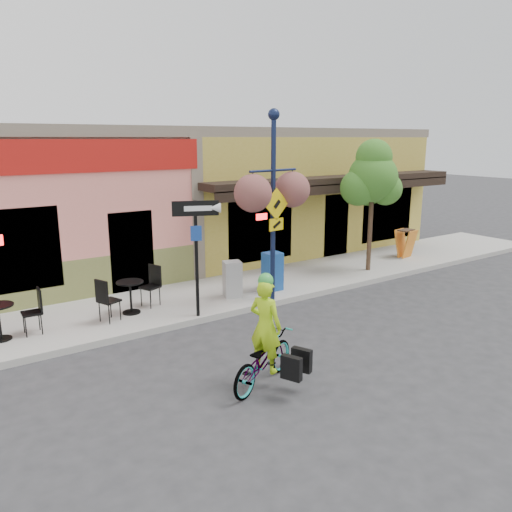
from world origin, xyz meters
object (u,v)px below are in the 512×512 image
(newspaper_box_grey, at_px, (232,279))
(street_tree, at_px, (371,205))
(lamp_post, at_px, (273,208))
(one_way_sign, at_px, (197,260))
(bicycle, at_px, (263,359))
(newspaper_box_blue, at_px, (272,271))
(cyclist_rider, at_px, (265,340))
(building, at_px, (169,193))

(newspaper_box_grey, distance_m, street_tree, 5.17)
(lamp_post, relative_size, one_way_sign, 1.76)
(bicycle, height_order, newspaper_box_blue, newspaper_box_blue)
(newspaper_box_grey, bearing_deg, cyclist_rider, -98.25)
(one_way_sign, bearing_deg, cyclist_rider, -75.59)
(newspaper_box_grey, height_order, street_tree, street_tree)
(bicycle, xyz_separation_m, lamp_post, (2.65, 3.34, 2.04))
(cyclist_rider, distance_m, one_way_sign, 3.43)
(building, relative_size, one_way_sign, 6.78)
(cyclist_rider, bearing_deg, newspaper_box_blue, -61.06)
(newspaper_box_grey, xyz_separation_m, street_tree, (4.93, -0.10, 1.56))
(newspaper_box_blue, bearing_deg, street_tree, 1.90)
(bicycle, bearing_deg, cyclist_rider, -113.44)
(lamp_post, height_order, street_tree, lamp_post)
(one_way_sign, distance_m, newspaper_box_grey, 1.85)
(building, bearing_deg, one_way_sign, -110.11)
(cyclist_rider, xyz_separation_m, street_tree, (6.82, 4.02, 1.36))
(one_way_sign, height_order, newspaper_box_grey, one_way_sign)
(lamp_post, xyz_separation_m, street_tree, (4.22, 0.68, -0.33))
(newspaper_box_blue, bearing_deg, newspaper_box_grey, 176.35)
(street_tree, bearing_deg, bicycle, -149.68)
(one_way_sign, bearing_deg, newspaper_box_blue, 36.48)
(newspaper_box_blue, distance_m, street_tree, 4.03)
(one_way_sign, xyz_separation_m, newspaper_box_blue, (2.63, 0.67, -0.82))
(lamp_post, distance_m, street_tree, 4.28)
(bicycle, bearing_deg, building, -39.93)
(building, distance_m, one_way_sign, 7.33)
(bicycle, relative_size, lamp_post, 0.38)
(newspaper_box_blue, distance_m, newspaper_box_grey, 1.21)
(bicycle, bearing_deg, newspaper_box_grey, -48.60)
(building, xyz_separation_m, bicycle, (-3.02, -10.19, -1.78))
(newspaper_box_grey, bearing_deg, street_tree, 15.16)
(newspaper_box_blue, bearing_deg, building, 92.84)
(building, bearing_deg, bicycle, -106.49)
(cyclist_rider, height_order, lamp_post, lamp_post)
(newspaper_box_grey, bearing_deg, one_way_sign, -134.96)
(building, distance_m, newspaper_box_grey, 6.38)
(newspaper_box_blue, xyz_separation_m, newspaper_box_grey, (-1.20, 0.11, -0.05))
(lamp_post, bearing_deg, newspaper_box_blue, 47.29)
(cyclist_rider, bearing_deg, bicycle, 66.56)
(one_way_sign, bearing_deg, building, 92.12)
(building, height_order, lamp_post, lamp_post)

